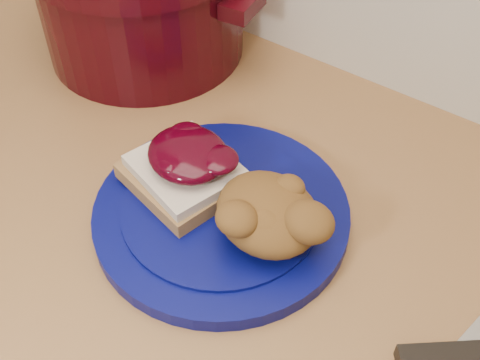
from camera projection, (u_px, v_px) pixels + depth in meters
The scene contains 3 objects.
plate at pixel (221, 214), 0.64m from camera, with size 0.27×0.27×0.02m, color #060954.
sandwich at pixel (185, 167), 0.63m from camera, with size 0.14×0.12×0.06m.
stuffing_mound at pixel (268, 213), 0.59m from camera, with size 0.11×0.10×0.06m, color brown.
Camera 1 is at (0.21, 1.16, 1.40)m, focal length 45.00 mm.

